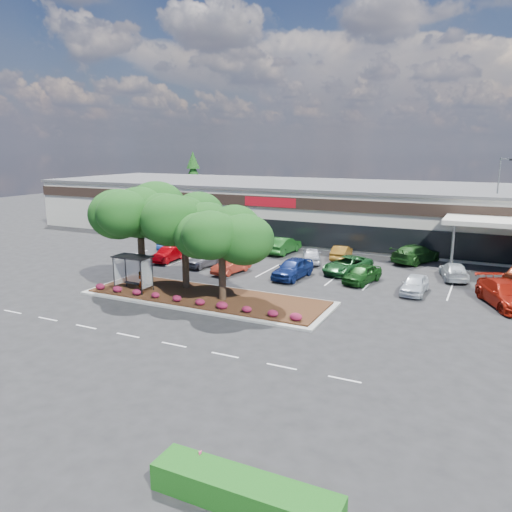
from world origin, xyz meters
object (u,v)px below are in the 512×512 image
at_px(survey_stake, 200,461).
at_px(light_pole, 496,214).
at_px(car_0, 168,254).
at_px(car_1, 205,259).

bearing_deg(survey_stake, light_pole, 78.99).
xyz_separation_m(car_0, car_1, (4.21, -0.24, 0.01)).
distance_m(light_pole, car_1, 28.32).
bearing_deg(car_1, car_0, -168.58).
height_order(survey_stake, car_1, car_1).
height_order(car_0, car_1, car_1).
bearing_deg(car_0, car_1, -5.99).
bearing_deg(car_1, survey_stake, -44.12).
distance_m(car_0, car_1, 4.21).
bearing_deg(survey_stake, car_1, 121.17).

